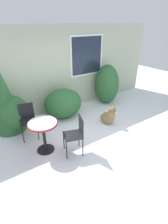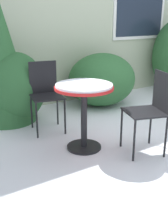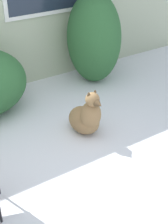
{
  "view_description": "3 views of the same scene",
  "coord_description": "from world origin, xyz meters",
  "px_view_note": "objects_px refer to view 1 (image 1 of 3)",
  "views": [
    {
      "loc": [
        -2.43,
        -2.99,
        2.82
      ],
      "look_at": [
        0.0,
        0.6,
        0.55
      ],
      "focal_mm": 28.0,
      "sensor_mm": 36.0,
      "label": 1
    },
    {
      "loc": [
        -2.97,
        -2.27,
        1.51
      ],
      "look_at": [
        -1.32,
        0.33,
        0.46
      ],
      "focal_mm": 45.0,
      "sensor_mm": 36.0,
      "label": 2
    },
    {
      "loc": [
        -1.24,
        -2.62,
        2.54
      ],
      "look_at": [
        0.79,
        0.48,
        0.29
      ],
      "focal_mm": 55.0,
      "sensor_mm": 36.0,
      "label": 3
    }
  ],
  "objects_px": {
    "dog": "(109,117)",
    "patio_table": "(43,129)",
    "patio_chair_near_table": "(28,119)",
    "patio_chair_far_side": "(76,133)"
  },
  "relations": [
    {
      "from": "patio_chair_near_table",
      "to": "patio_chair_far_side",
      "type": "xyz_separation_m",
      "value": [
        0.7,
        -1.26,
        0.0
      ]
    },
    {
      "from": "patio_chair_far_side",
      "to": "patio_table",
      "type": "bearing_deg",
      "value": -110.0
    },
    {
      "from": "patio_chair_far_side",
      "to": "dog",
      "type": "xyz_separation_m",
      "value": [
        1.52,
        0.57,
        -0.3
      ]
    },
    {
      "from": "patio_table",
      "to": "dog",
      "type": "distance_m",
      "value": 2.15
    },
    {
      "from": "patio_chair_near_table",
      "to": "patio_chair_far_side",
      "type": "height_order",
      "value": "same"
    },
    {
      "from": "dog",
      "to": "patio_table",
      "type": "bearing_deg",
      "value": 179.86
    },
    {
      "from": "patio_chair_far_side",
      "to": "patio_chair_near_table",
      "type": "bearing_deg",
      "value": -132.35
    },
    {
      "from": "patio_chair_near_table",
      "to": "patio_chair_far_side",
      "type": "relative_size",
      "value": 1.0
    },
    {
      "from": "patio_chair_near_table",
      "to": "dog",
      "type": "relative_size",
      "value": 1.39
    },
    {
      "from": "patio_chair_far_side",
      "to": "dog",
      "type": "bearing_deg",
      "value": 129.05
    }
  ]
}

